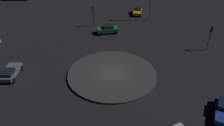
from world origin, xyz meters
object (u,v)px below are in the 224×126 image
at_px(car_yellow, 138,11).
at_px(car_green, 108,29).
at_px(car_grey, 10,72).
at_px(traffic_light_southeast, 93,12).
at_px(traffic_light_southwest, 210,34).

bearing_deg(car_yellow, car_green, -21.81).
height_order(car_grey, traffic_light_southeast, traffic_light_southeast).
relative_size(car_green, car_yellow, 0.94).
distance_m(car_grey, car_yellow, 32.06).
height_order(car_green, traffic_light_southeast, traffic_light_southeast).
bearing_deg(car_yellow, car_grey, -27.80).
height_order(car_yellow, traffic_light_southwest, traffic_light_southwest).
height_order(car_green, car_grey, car_green).
xyz_separation_m(car_grey, car_yellow, (-9.95, -30.47, 0.06)).
xyz_separation_m(car_grey, traffic_light_southwest, (-25.03, -17.06, 2.22)).
relative_size(car_yellow, traffic_light_southeast, 1.12).
xyz_separation_m(car_yellow, traffic_light_southeast, (6.60, 10.38, 2.17)).
bearing_deg(car_yellow, traffic_light_southwest, 38.64).
bearing_deg(traffic_light_southwest, car_grey, -9.59).
bearing_deg(car_green, traffic_light_southeast, 118.73).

